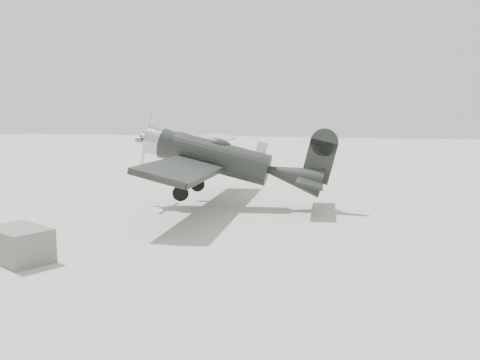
# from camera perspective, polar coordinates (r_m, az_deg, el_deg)

# --- Properties ---
(ground) EXTENTS (160.00, 160.00, 0.00)m
(ground) POSITION_cam_1_polar(r_m,az_deg,el_deg) (15.19, -3.81, -7.24)
(ground) COLOR #AFA69B
(ground) RESTS_ON ground
(lowwing_monoplane) EXTENTS (8.48, 11.84, 3.80)m
(lowwing_monoplane) POSITION_cam_1_polar(r_m,az_deg,el_deg) (20.33, -1.31, 2.31)
(lowwing_monoplane) COLOR black
(lowwing_monoplane) RESTS_ON ground
(highwing_monoplane) EXTENTS (7.06, 9.95, 2.82)m
(highwing_monoplane) POSITION_cam_1_polar(r_m,az_deg,el_deg) (37.60, -2.54, 4.36)
(highwing_monoplane) COLOR #9D9FA2
(highwing_monoplane) RESTS_ON ground
(equipment_block) EXTENTS (2.13, 1.74, 0.92)m
(equipment_block) POSITION_cam_1_polar(r_m,az_deg,el_deg) (14.20, -25.29, -7.10)
(equipment_block) COLOR slate
(equipment_block) RESTS_ON ground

